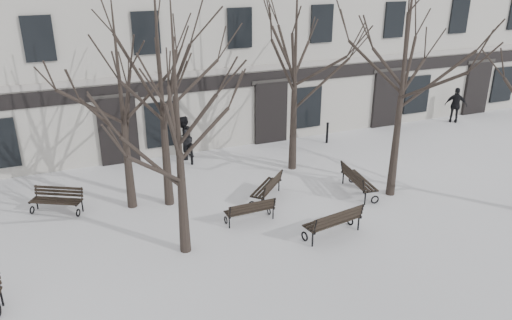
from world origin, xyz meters
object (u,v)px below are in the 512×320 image
tree_1 (176,99)px  bench_5 (357,180)px  tree_2 (407,43)px  bench_2 (334,221)px  bench_1 (250,210)px  bench_4 (268,187)px  bench_3 (57,199)px

tree_1 → bench_5: bearing=11.6°
tree_2 → bench_2: (-3.53, -1.86, -5.05)m
bench_1 → bench_2: bench_2 is taller
tree_2 → bench_1: tree_2 is taller
bench_1 → bench_4: bearing=-134.1°
tree_1 → bench_5: size_ratio=3.69×
bench_3 → bench_4: bench_4 is taller
bench_1 → bench_2: 2.80m
bench_2 → bench_5: size_ratio=1.01×
tree_1 → bench_2: tree_1 is taller
tree_2 → bench_3: tree_2 is taller
bench_5 → tree_1: bearing=108.5°
tree_2 → bench_5: tree_2 is taller
tree_2 → bench_1: size_ratio=5.30×
bench_4 → bench_5: bearing=121.8°
bench_3 → bench_4: size_ratio=1.07×
bench_4 → bench_2: bearing=61.1°
bench_1 → bench_2: size_ratio=0.82×
tree_1 → bench_2: 6.24m
bench_5 → bench_1: bearing=103.7°
tree_1 → bench_1: size_ratio=4.46×
bench_3 → bench_5: 10.73m
tree_2 → bench_4: bearing=163.7°
bench_1 → bench_2: bearing=137.1°
bench_3 → bench_4: (7.12, -1.87, 0.01)m
tree_1 → bench_2: bearing=-11.9°
bench_2 → bench_3: 9.46m
bench_1 → bench_4: size_ratio=0.99×
tree_2 → bench_4: tree_2 is taller
bench_1 → bench_4: (1.20, 1.31, 0.03)m
bench_4 → bench_3: bearing=-59.6°
tree_1 → tree_2: 8.18m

